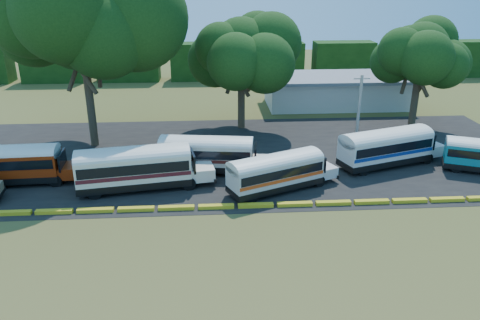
{
  "coord_description": "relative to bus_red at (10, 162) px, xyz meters",
  "views": [
    {
      "loc": [
        1.19,
        -30.57,
        16.51
      ],
      "look_at": [
        3.64,
        6.0,
        1.91
      ],
      "focal_mm": 35.0,
      "sensor_mm": 36.0,
      "label": 1
    }
  ],
  "objects": [
    {
      "name": "tree_west",
      "position": [
        4.75,
        9.26,
        10.73
      ],
      "size": [
        13.32,
        13.32,
        17.58
      ],
      "color": "#3A2D1D",
      "rests_on": "ground"
    },
    {
      "name": "bus_white_blue",
      "position": [
        32.82,
        1.78,
        0.05
      ],
      "size": [
        10.9,
        5.87,
        3.49
      ],
      "rotation": [
        0.0,
        0.0,
        0.33
      ],
      "color": "black",
      "rests_on": "ground"
    },
    {
      "name": "terminal_building",
      "position": [
        33.52,
        23.28,
        0.11
      ],
      "size": [
        19.0,
        9.0,
        4.0
      ],
      "color": "#BAB4AA",
      "rests_on": "ground"
    },
    {
      "name": "treeline_backdrop",
      "position": [
        15.52,
        41.28,
        1.08
      ],
      "size": [
        130.0,
        4.0,
        6.0
      ],
      "color": "black",
      "rests_on": "ground"
    },
    {
      "name": "bus_red",
      "position": [
        0.0,
        0.0,
        0.0
      ],
      "size": [
        10.31,
        3.03,
        3.35
      ],
      "rotation": [
        0.0,
        0.0,
        0.05
      ],
      "color": "black",
      "rests_on": "ground"
    },
    {
      "name": "utility_pole",
      "position": [
        31.72,
        7.42,
        1.85
      ],
      "size": [
        1.6,
        0.3,
        7.33
      ],
      "color": "gray",
      "rests_on": "ground"
    },
    {
      "name": "tree_east",
      "position": [
        39.95,
        12.99,
        6.93
      ],
      "size": [
        7.89,
        7.89,
        11.82
      ],
      "color": "#3A2D1D",
      "rests_on": "ground"
    },
    {
      "name": "asphalt_strip",
      "position": [
        16.52,
        5.28,
        -1.91
      ],
      "size": [
        64.0,
        24.0,
        0.02
      ],
      "primitive_type": "cube",
      "color": "black",
      "rests_on": "ground"
    },
    {
      "name": "ground",
      "position": [
        15.52,
        -6.72,
        -1.92
      ],
      "size": [
        160.0,
        160.0,
        0.0
      ],
      "primitive_type": "plane",
      "color": "#3D4A18",
      "rests_on": "ground"
    },
    {
      "name": "bus_cream_east",
      "position": [
        16.54,
        1.4,
        -0.06
      ],
      "size": [
        10.29,
        3.81,
        3.3
      ],
      "rotation": [
        0.0,
        0.0,
        -0.14
      ],
      "color": "black",
      "rests_on": "ground"
    },
    {
      "name": "bus_cream_west",
      "position": [
        10.69,
        -1.79,
        0.14
      ],
      "size": [
        11.37,
        4.49,
        3.64
      ],
      "rotation": [
        0.0,
        0.0,
        0.16
      ],
      "color": "black",
      "rests_on": "ground"
    },
    {
      "name": "tree_center",
      "position": [
        20.31,
        14.21,
        7.03
      ],
      "size": [
        9.17,
        9.17,
        12.37
      ],
      "color": "#3A2D1D",
      "rests_on": "ground"
    },
    {
      "name": "bus_white_red",
      "position": [
        22.06,
        -2.87,
        -0.14
      ],
      "size": [
        9.73,
        6.01,
        3.16
      ],
      "rotation": [
        0.0,
        0.0,
        0.41
      ],
      "color": "black",
      "rests_on": "ground"
    },
    {
      "name": "curb",
      "position": [
        15.52,
        -5.72,
        -1.77
      ],
      "size": [
        53.7,
        0.45,
        0.3
      ],
      "color": "yellow",
      "rests_on": "ground"
    }
  ]
}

